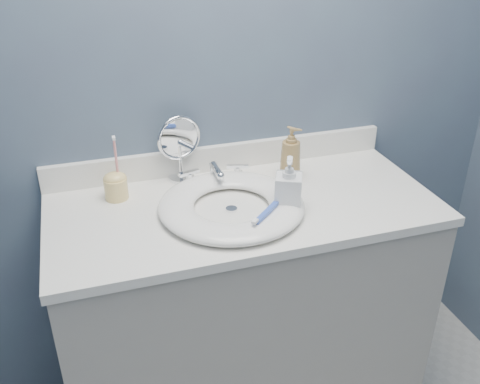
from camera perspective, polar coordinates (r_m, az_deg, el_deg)
name	(u,v)px	position (r m, az deg, el deg)	size (l,w,h in m)	color
back_wall	(219,80)	(1.80, -2.29, 11.84)	(2.20, 0.02, 2.40)	slate
vanity_cabinet	(243,314)	(1.95, 0.37, -12.91)	(1.20, 0.55, 0.85)	#A29C94
countertop	(244,207)	(1.69, 0.42, -1.66)	(1.22, 0.57, 0.03)	white
backsplash	(221,157)	(1.89, -2.04, 3.73)	(1.22, 0.02, 0.09)	white
basin	(231,205)	(1.64, -0.92, -1.40)	(0.45, 0.45, 0.04)	white
drain	(231,209)	(1.65, -0.91, -1.85)	(0.04, 0.04, 0.01)	silver
faucet	(215,175)	(1.80, -2.73, 1.81)	(0.25, 0.13, 0.07)	silver
makeup_mirror	(179,145)	(1.80, -6.48, 4.99)	(0.15, 0.09, 0.23)	silver
soap_bottle_amber	(291,154)	(1.81, 5.43, 4.11)	(0.07, 0.07, 0.19)	olive
soap_bottle_clear	(289,185)	(1.61, 5.21, 0.78)	(0.08, 0.08, 0.18)	silver
toothbrush_holder	(116,185)	(1.74, -13.12, 0.78)	(0.07, 0.07, 0.21)	#F7D47B
toothbrush_lying	(267,212)	(1.56, 2.94, -2.10)	(0.14, 0.13, 0.02)	blue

